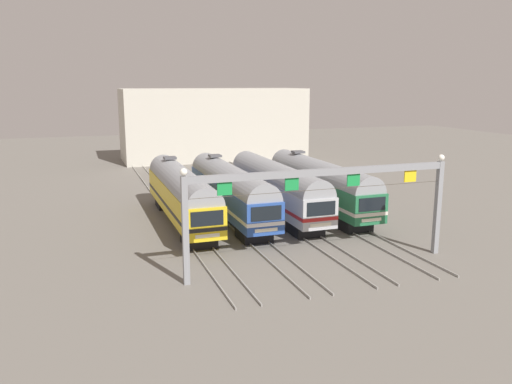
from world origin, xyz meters
TOP-DOWN VIEW (x-y plane):
  - ground_plane at (0.00, 0.00)m, footprint 160.00×160.00m
  - track_bed at (-0.00, 17.00)m, footprint 14.34×70.00m
  - commuter_train_yellow at (-6.42, -0.00)m, footprint 2.88×18.06m
  - commuter_train_blue at (-2.14, -0.00)m, footprint 2.88×18.06m
  - commuter_train_stainless at (2.14, -0.01)m, footprint 2.88×18.06m
  - commuter_train_green at (6.42, -0.00)m, footprint 2.88×18.06m
  - catenary_gantry at (0.00, -13.50)m, footprint 18.08×0.44m
  - maintenance_building at (6.09, 36.98)m, footprint 28.00×10.00m

SIDE VIEW (x-z plane):
  - ground_plane at x=0.00m, z-range 0.00..0.00m
  - track_bed at x=0.00m, z-range 0.00..0.15m
  - commuter_train_stainless at x=2.14m, z-range 0.30..5.07m
  - commuter_train_yellow at x=-6.42m, z-range 0.16..5.21m
  - commuter_train_blue at x=-2.14m, z-range 0.16..5.21m
  - commuter_train_green at x=6.42m, z-range 0.16..5.21m
  - catenary_gantry at x=0.00m, z-range 1.65..8.62m
  - maintenance_building at x=6.09m, z-range 0.00..10.83m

